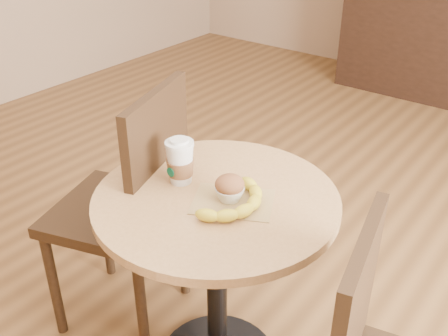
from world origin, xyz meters
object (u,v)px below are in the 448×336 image
(cafe_table, at_px, (217,246))
(banana, at_px, (239,203))
(muffin, at_px, (230,188))
(chair_left, at_px, (130,204))
(coffee_cup, at_px, (180,163))

(cafe_table, bearing_deg, banana, -10.38)
(banana, bearing_deg, muffin, 159.26)
(chair_left, relative_size, muffin, 11.00)
(coffee_cup, relative_size, banana, 0.53)
(coffee_cup, height_order, muffin, coffee_cup)
(chair_left, xyz_separation_m, coffee_cup, (0.26, -0.01, 0.26))
(coffee_cup, bearing_deg, cafe_table, 3.39)
(cafe_table, xyz_separation_m, coffee_cup, (-0.14, -0.00, 0.26))
(chair_left, bearing_deg, cafe_table, 71.97)
(coffee_cup, bearing_deg, muffin, 4.72)
(chair_left, bearing_deg, banana, 70.04)
(banana, bearing_deg, cafe_table, 173.54)
(muffin, relative_size, banana, 0.32)
(cafe_table, distance_m, coffee_cup, 0.30)
(coffee_cup, height_order, banana, coffee_cup)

